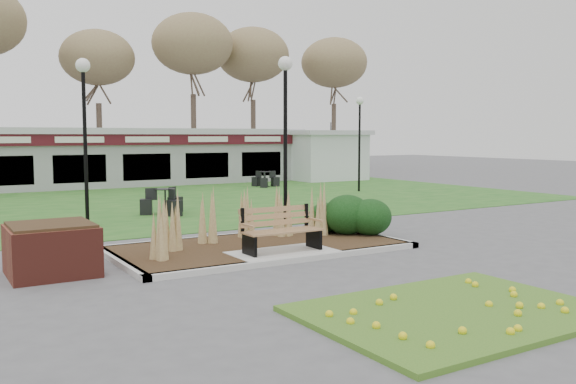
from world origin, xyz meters
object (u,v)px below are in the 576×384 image
lamp_post_near_right (285,104)px  patio_umbrella (331,156)px  lamp_post_mid_right (84,105)px  bistro_set_c (265,182)px  brick_planter (51,249)px  food_pavilion (73,158)px  park_bench (280,229)px  lamp_post_far_right (360,123)px  service_hut (326,155)px  bistro_set_d (165,206)px

lamp_post_near_right → patio_umbrella: (11.74, 14.47, -2.00)m
lamp_post_mid_right → bistro_set_c: lamp_post_mid_right is taller
brick_planter → bistro_set_c: size_ratio=1.06×
bistro_set_c → patio_umbrella: 6.25m
brick_planter → food_pavilion: (4.40, 18.96, 1.00)m
park_bench → lamp_post_far_right: size_ratio=0.40×
service_hut → brick_planter: bearing=-136.5°
park_bench → brick_planter: 4.47m
brick_planter → patio_umbrella: (18.25, 17.00, 0.91)m
service_hut → park_bench: bearing=-127.3°
food_pavilion → lamp_post_far_right: bearing=-39.5°
lamp_post_near_right → patio_umbrella: size_ratio=2.02×
lamp_post_near_right → park_bench: bearing=-122.6°
lamp_post_far_right → bistro_set_d: lamp_post_far_right is taller
lamp_post_mid_right → bistro_set_c: size_ratio=3.26×
park_bench → bistro_set_c: size_ratio=1.21×
service_hut → lamp_post_far_right: 7.56m
food_pavilion → lamp_post_mid_right: (-2.52, -13.64, 1.87)m
lamp_post_near_right → bistro_set_d: bearing=111.9°
bistro_set_c → bistro_set_d: size_ratio=0.92×
bistro_set_d → lamp_post_mid_right: bearing=-149.2°
lamp_post_near_right → lamp_post_mid_right: lamp_post_near_right is taller
service_hut → bistro_set_c: service_hut is taller
lamp_post_far_right → bistro_set_c: bearing=119.0°
patio_umbrella → lamp_post_far_right: bearing=-115.4°
bistro_set_d → lamp_post_near_right: bearing=-68.1°
bistro_set_d → patio_umbrella: bearing=36.4°
lamp_post_far_right → bistro_set_c: lamp_post_far_right is taller
lamp_post_far_right → bistro_set_c: (-2.43, 4.37, -2.84)m
food_pavilion → lamp_post_mid_right: bearing=-100.5°
lamp_post_near_right → lamp_post_mid_right: (-4.63, 2.79, -0.04)m
lamp_post_mid_right → bistro_set_d: 4.49m
bistro_set_c → lamp_post_near_right: bearing=-116.8°
food_pavilion → lamp_post_far_right: 13.86m
lamp_post_far_right → bistro_set_d: bearing=-162.7°
bistro_set_d → bistro_set_c: bearing=43.8°
brick_planter → service_hut: (17.90, 17.00, 0.97)m
brick_planter → patio_umbrella: patio_umbrella is taller
service_hut → bistro_set_d: 16.59m
bistro_set_c → patio_umbrella: bearing=23.2°
park_bench → service_hut: size_ratio=0.39×
park_bench → bistro_set_d: 7.77m
lamp_post_near_right → bistro_set_c: bearing=63.2°
lamp_post_far_right → patio_umbrella: 7.71m
lamp_post_far_right → service_hut: bearing=67.0°
bistro_set_c → lamp_post_far_right: bearing=-61.0°
park_bench → bistro_set_c: park_bench is taller
lamp_post_near_right → patio_umbrella: 18.74m
lamp_post_near_right → bistro_set_d: lamp_post_near_right is taller
service_hut → bistro_set_d: bearing=-142.9°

